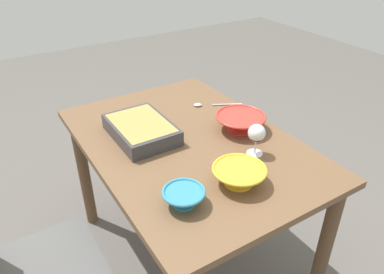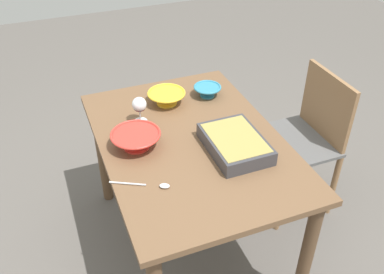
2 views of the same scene
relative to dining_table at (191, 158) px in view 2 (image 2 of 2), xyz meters
name	(u,v)px [view 2 (image 2 of 2)]	position (x,y,z in m)	size (l,w,h in m)	color
ground_plane	(191,242)	(0.00, 0.00, -0.63)	(8.00, 8.00, 0.00)	#5B5651
dining_table	(191,158)	(0.00, 0.00, 0.00)	(1.22, 0.85, 0.75)	brown
chair	(306,135)	(-0.12, 0.78, -0.15)	(0.45, 0.41, 0.86)	#595959
wine_glass	(139,106)	(-0.24, -0.18, 0.21)	(0.07, 0.07, 0.14)	white
casserole_dish	(235,143)	(0.15, 0.16, 0.15)	(0.35, 0.25, 0.07)	#38383D
mixing_bowl	(136,139)	(-0.04, -0.26, 0.16)	(0.24, 0.24, 0.08)	red
small_bowl	(207,90)	(-0.35, 0.24, 0.15)	(0.15, 0.15, 0.06)	teal
serving_bowl	(166,97)	(-0.36, 0.00, 0.15)	(0.21, 0.21, 0.07)	yellow
serving_spoon	(151,185)	(0.25, -0.27, 0.12)	(0.14, 0.24, 0.01)	silver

